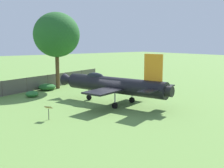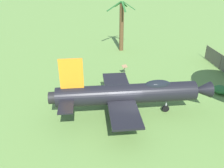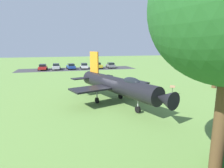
# 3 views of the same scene
# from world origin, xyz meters

# --- Properties ---
(ground_plane) EXTENTS (200.00, 200.00, 0.00)m
(ground_plane) POSITION_xyz_m (0.00, 0.00, 0.00)
(ground_plane) COLOR #668E42
(display_jet) EXTENTS (13.03, 8.94, 5.15)m
(display_jet) POSITION_xyz_m (0.34, 0.10, 1.98)
(display_jet) COLOR black
(display_jet) RESTS_ON ground_plane
(shade_tree) EXTENTS (6.71, 5.82, 10.01)m
(shade_tree) POSITION_xyz_m (12.06, 0.20, 7.07)
(shade_tree) COLOR brown
(shade_tree) RESTS_ON ground_plane
(perimeter_fence) EXTENTS (7.98, 23.30, 1.82)m
(perimeter_fence) POSITION_xyz_m (12.47, 2.83, 0.96)
(perimeter_fence) COLOR #4C4238
(perimeter_fence) RESTS_ON ground_plane
(shrub_near_fence) EXTENTS (1.43, 1.44, 0.69)m
(shrub_near_fence) POSITION_xyz_m (8.57, 5.19, 0.35)
(shrub_near_fence) COLOR #2D7033
(shrub_near_fence) RESTS_ON ground_plane
(shrub_by_tree) EXTENTS (1.89, 2.25, 0.84)m
(shrub_by_tree) POSITION_xyz_m (11.65, 1.96, 0.42)
(shrub_by_tree) COLOR #235B26
(shrub_by_tree) RESTS_ON ground_plane
(info_plaque) EXTENTS (0.71, 0.69, 1.14)m
(info_plaque) POSITION_xyz_m (-1.17, 7.65, 0.85)
(info_plaque) COLOR #333333
(info_plaque) RESTS_ON ground_plane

